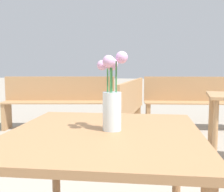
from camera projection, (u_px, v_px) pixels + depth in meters
name	position (u px, v px, depth m)	size (l,w,h in m)	color
table_front	(104.00, 152.00, 1.29)	(0.89, 0.98, 0.74)	#9E7047
flower_vase	(112.00, 100.00, 1.29)	(0.14, 0.15, 0.36)	silver
bench_near	(59.00, 100.00, 4.62)	(1.86, 0.62, 0.85)	tan
bench_middle	(125.00, 111.00, 3.57)	(0.53, 1.64, 0.85)	tan
bench_far	(200.00, 100.00, 4.56)	(1.82, 0.49, 0.85)	tan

